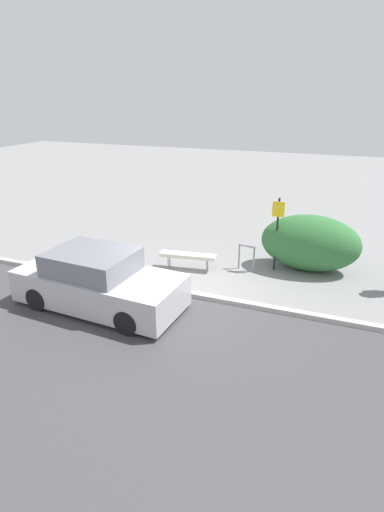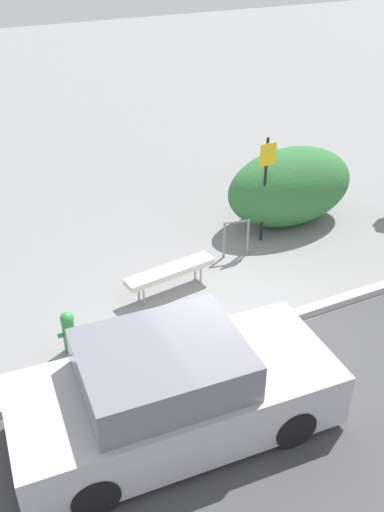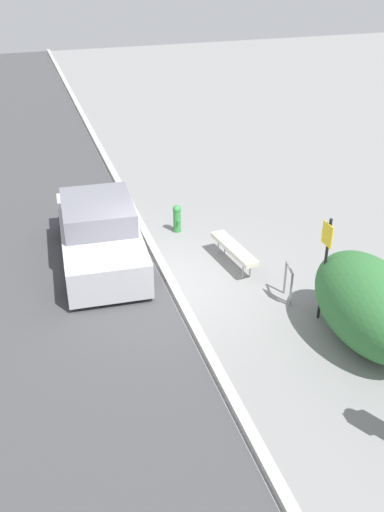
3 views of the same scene
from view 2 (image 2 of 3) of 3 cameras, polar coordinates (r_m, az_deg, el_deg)
name	(u,v)px [view 2 (image 2 of 3)]	position (r m, az deg, el deg)	size (l,w,h in m)	color
ground_plane	(234,338)	(9.64, 4.18, -8.17)	(60.00, 60.00, 0.00)	gray
curb	(234,335)	(9.60, 4.19, -7.88)	(60.00, 0.20, 0.13)	#A8A8A3
bench	(170,272)	(10.42, -2.21, -1.56)	(1.79, 0.58, 0.52)	#99999E
bike_rack	(236,235)	(11.51, 4.44, 2.15)	(0.55, 0.16, 0.83)	gray
sign_post	(265,181)	(11.74, 7.34, 7.43)	(0.36, 0.08, 2.30)	black
fire_hydrant	(69,331)	(9.33, -12.23, -7.33)	(0.36, 0.22, 0.77)	#338C3F
shrub_hedge	(290,187)	(12.81, 9.79, 6.84)	(3.00, 1.64, 1.74)	#337038
parked_car_near	(173,393)	(7.76, -1.92, -13.49)	(4.43, 2.09, 1.49)	black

